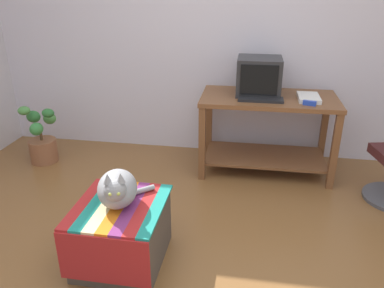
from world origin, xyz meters
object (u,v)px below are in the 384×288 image
book (309,98)px  cat (117,189)px  desk (267,121)px  tv_monitor (259,77)px  keyboard (261,99)px  potted_plant (42,141)px  stapler (310,103)px  ottoman_with_blanket (121,233)px

book → cat: 1.97m
desk → tv_monitor: size_ratio=3.10×
keyboard → tv_monitor: bearing=97.1°
potted_plant → tv_monitor: bearing=6.6°
desk → stapler: 0.48m
potted_plant → book: bearing=3.1°
book → potted_plant: bearing=-177.5°
tv_monitor → desk: bearing=-31.0°
tv_monitor → keyboard: bearing=-83.2°
cat → stapler: size_ratio=3.81×
cat → stapler: bearing=29.3°
keyboard → book: 0.44m
book → potted_plant: size_ratio=0.49×
book → stapler: size_ratio=2.71×
ottoman_with_blanket → potted_plant: (-1.32, 1.33, 0.01)m
desk → ottoman_with_blanket: 1.81m
potted_plant → stapler: (2.60, -0.03, 0.55)m
desk → stapler: bearing=-33.6°
desk → tv_monitor: tv_monitor is taller
ottoman_with_blanket → stapler: 1.91m
book → potted_plant: (-2.61, -0.14, -0.55)m
tv_monitor → cat: (-0.84, -1.58, -0.37)m
desk → book: 0.44m
tv_monitor → cat: bearing=-118.7°
tv_monitor → keyboard: (0.03, -0.21, -0.16)m
keyboard → ottoman_with_blanket: 1.71m
desk → cat: size_ratio=3.00×
tv_monitor → cat: 1.82m
tv_monitor → stapler: bearing=-33.0°
keyboard → potted_plant: keyboard is taller
desk → keyboard: keyboard is taller
desk → tv_monitor: bearing=149.0°
cat → desk: bearing=42.0°
tv_monitor → stapler: tv_monitor is taller
tv_monitor → ottoman_with_blanket: bearing=-118.6°
desk → tv_monitor: (-0.11, 0.06, 0.41)m
desk → ottoman_with_blanket: bearing=-122.5°
desk → keyboard: bearing=-118.9°
book → ottoman_with_blanket: size_ratio=0.47×
book → ottoman_with_blanket: book is taller
keyboard → book: bearing=13.2°
potted_plant → keyboard: bearing=1.0°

